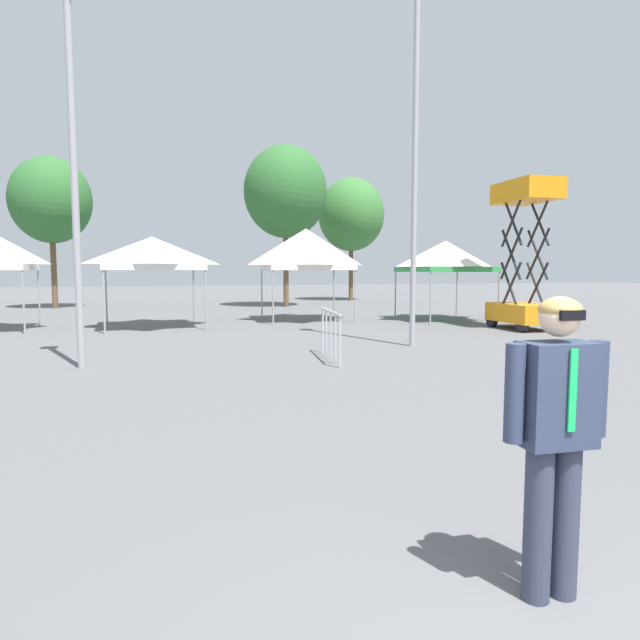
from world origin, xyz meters
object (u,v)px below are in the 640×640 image
Objects in this scene: tree_behind_tents_right at (351,215)px; crowd_barrier_near_person at (331,325)px; person_foreground at (555,426)px; canopy_tent_behind_center at (152,254)px; light_pole_opposite_side at (73,148)px; light_pole_near_lift at (415,123)px; tree_behind_tents_left at (51,200)px; canopy_tent_far_right at (306,249)px; tree_behind_tents_center at (286,192)px; scissor_lift at (523,287)px; canopy_tent_center at (446,256)px.

tree_behind_tents_right reaches higher than crowd_barrier_near_person.
tree_behind_tents_right is at bearing 71.57° from person_foreground.
light_pole_opposite_side is (-1.40, -7.73, 1.76)m from canopy_tent_behind_center.
tree_behind_tents_left is at bearing 121.61° from light_pole_near_lift.
canopy_tent_far_right reaches higher than crowd_barrier_near_person.
tree_behind_tents_center reaches higher than crowd_barrier_near_person.
light_pole_near_lift is at bearing 67.35° from person_foreground.
tree_behind_tents_right reaches higher than scissor_lift.
tree_behind_tents_right is at bearing 8.25° from tree_behind_tents_left.
scissor_lift is at bearing 25.72° from light_pole_near_lift.
canopy_tent_center is 14.33m from light_pole_opposite_side.
tree_behind_tents_right reaches higher than tree_behind_tents_left.
light_pole_near_lift is 1.17× the size of tree_behind_tents_center.
light_pole_opposite_side is (-12.27, -7.17, 1.79)m from canopy_tent_center.
person_foreground is 29.11m from tree_behind_tents_left.
canopy_tent_far_right is 14.61m from tree_behind_tents_right.
canopy_tent_center is 1.73× the size of person_foreground.
canopy_tent_behind_center is at bearing -131.92° from tree_behind_tents_right.
tree_behind_tents_left reaches higher than person_foreground.
crowd_barrier_near_person is (5.02, -0.51, -3.51)m from light_pole_opposite_side.
person_foreground is 26.46m from tree_behind_tents_center.
light_pole_near_lift is at bearing 6.70° from light_pole_opposite_side.
canopy_tent_behind_center is at bearing -66.76° from tree_behind_tents_left.
tree_behind_tents_right is at bearing 84.30° from canopy_tent_center.
light_pole_near_lift is at bearing -91.85° from tree_behind_tents_center.
tree_behind_tents_right is at bearing 62.50° from canopy_tent_far_right.
crowd_barrier_near_person is (1.45, 8.46, -0.28)m from person_foreground.
light_pole_opposite_side is 6.15m from crowd_barrier_near_person.
light_pole_near_lift is 1.27× the size of tree_behind_tents_right.
light_pole_near_lift reaches higher than canopy_tent_center.
light_pole_near_lift reaches higher than tree_behind_tents_left.
light_pole_near_lift is at bearing -85.51° from canopy_tent_far_right.
canopy_tent_far_right is at bearing 94.49° from light_pole_near_lift.
light_pole_near_lift is (0.61, -7.80, 2.81)m from canopy_tent_far_right.
canopy_tent_center is (10.87, -0.56, -0.03)m from canopy_tent_behind_center.
canopy_tent_behind_center reaches higher than person_foreground.
canopy_tent_far_right is at bearing 9.70° from canopy_tent_behind_center.
person_foreground is 0.23× the size of tree_behind_tents_left.
scissor_lift reaches higher than canopy_tent_center.
canopy_tent_far_right is 0.74× the size of scissor_lift.
tree_behind_tents_center is at bearing 81.92° from canopy_tent_far_right.
crowd_barrier_near_person is at bearing -66.55° from tree_behind_tents_left.
canopy_tent_behind_center is 5.76m from canopy_tent_far_right.
canopy_tent_far_right is 8.31m from light_pole_near_lift.
tree_behind_tents_left is at bearing 136.73° from scissor_lift.
scissor_lift is 14.73m from tree_behind_tents_center.
canopy_tent_behind_center is at bearing 79.72° from light_pole_opposite_side.
tree_behind_tents_left is at bearing -171.75° from tree_behind_tents_right.
light_pole_near_lift reaches higher than canopy_tent_far_right.
tree_behind_tents_left is at bearing 100.22° from light_pole_opposite_side.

